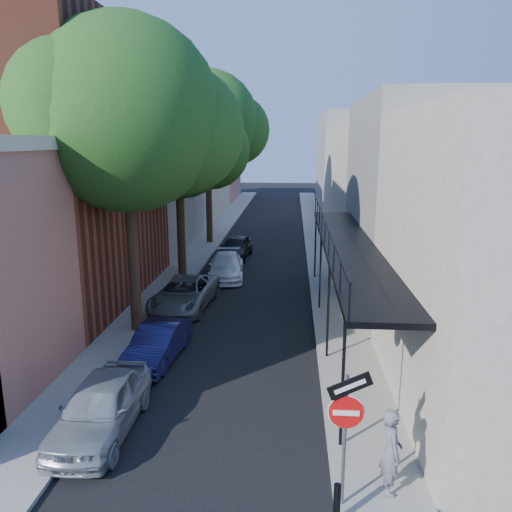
% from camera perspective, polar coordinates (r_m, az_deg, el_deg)
% --- Properties ---
extents(road_surface, '(6.00, 64.00, 0.01)m').
position_cam_1_polar(road_surface, '(38.38, 1.04, 2.30)').
color(road_surface, black).
rests_on(road_surface, ground).
extents(sidewalk_left, '(2.00, 64.00, 0.12)m').
position_cam_1_polar(sidewalk_left, '(38.79, -4.87, 2.45)').
color(sidewalk_left, gray).
rests_on(sidewalk_left, ground).
extents(sidewalk_right, '(2.00, 64.00, 0.12)m').
position_cam_1_polar(sidewalk_right, '(38.36, 7.02, 2.28)').
color(sidewalk_right, gray).
rests_on(sidewalk_right, ground).
extents(buildings_left, '(10.10, 59.10, 12.00)m').
position_cam_1_polar(buildings_left, '(38.22, -13.29, 9.37)').
color(buildings_left, '#B26A5B').
rests_on(buildings_left, ground).
extents(buildings_right, '(9.80, 55.00, 10.00)m').
position_cam_1_polar(buildings_right, '(37.88, 14.89, 8.47)').
color(buildings_right, beige).
rests_on(buildings_right, ground).
extents(sign_post, '(0.89, 0.17, 2.99)m').
position_cam_1_polar(sign_post, '(10.09, 10.26, -17.69)').
color(sign_post, '#595B60').
rests_on(sign_post, ground).
extents(bollard, '(0.14, 0.14, 0.80)m').
position_cam_1_polar(bollard, '(10.55, 9.23, -26.12)').
color(bollard, black).
rests_on(bollard, sidewalk_right).
extents(oak_near, '(7.48, 6.80, 11.42)m').
position_cam_1_polar(oak_near, '(18.73, -13.13, 14.92)').
color(oak_near, '#362215').
rests_on(oak_near, ground).
extents(oak_mid, '(6.60, 6.00, 10.20)m').
position_cam_1_polar(oak_mid, '(26.46, -7.97, 12.70)').
color(oak_mid, '#362215').
rests_on(oak_mid, ground).
extents(oak_far, '(7.70, 7.00, 11.90)m').
position_cam_1_polar(oak_far, '(35.36, -4.78, 14.78)').
color(oak_far, '#362215').
rests_on(oak_far, ground).
extents(parked_car_a, '(1.67, 4.14, 1.41)m').
position_cam_1_polar(parked_car_a, '(13.52, -17.29, -16.10)').
color(parked_car_a, '#8D959D').
rests_on(parked_car_a, ground).
extents(parked_car_b, '(1.65, 3.81, 1.22)m').
position_cam_1_polar(parked_car_b, '(17.07, -11.17, -9.77)').
color(parked_car_b, '#151541').
rests_on(parked_car_b, ground).
extents(parked_car_c, '(2.60, 4.95, 1.33)m').
position_cam_1_polar(parked_car_c, '(21.97, -8.19, -4.29)').
color(parked_car_c, slate).
rests_on(parked_car_c, ground).
extents(parked_car_d, '(2.20, 4.54, 1.27)m').
position_cam_1_polar(parked_car_d, '(26.60, -3.43, -1.17)').
color(parked_car_d, white).
rests_on(parked_car_d, ground).
extents(parked_car_e, '(2.02, 4.24, 1.40)m').
position_cam_1_polar(parked_car_e, '(30.98, -2.32, 1.00)').
color(parked_car_e, black).
rests_on(parked_car_e, ground).
extents(pedestrian, '(0.49, 0.70, 1.84)m').
position_cam_1_polar(pedestrian, '(11.16, 15.18, -20.73)').
color(pedestrian, slate).
rests_on(pedestrian, sidewalk_right).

